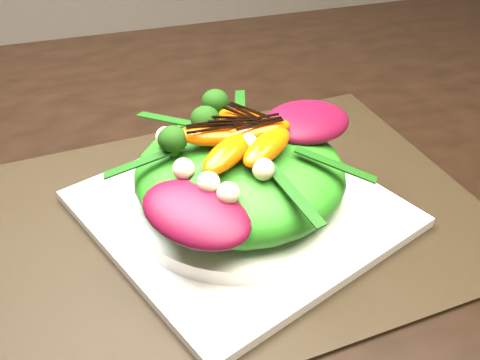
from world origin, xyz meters
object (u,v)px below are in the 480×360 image
object	(u,v)px
salad_bowl	(240,198)
lettuce_mound	(240,173)
placemat	(240,214)
plate_base	(240,209)
dining_table	(388,147)
orange_segment	(218,134)

from	to	relation	value
salad_bowl	lettuce_mound	distance (m)	0.03
placemat	plate_base	world-z (taller)	plate_base
placemat	salad_bowl	xyz separation A→B (m)	(0.00, 0.00, 0.02)
salad_bowl	placemat	bearing A→B (deg)	-153.43
placemat	dining_table	bearing A→B (deg)	22.67
lettuce_mound	orange_segment	bearing A→B (deg)	157.67
salad_bowl	lettuce_mound	world-z (taller)	lettuce_mound
placemat	salad_bowl	size ratio (longest dim) A/B	2.16
placemat	plate_base	xyz separation A→B (m)	(0.00, 0.00, 0.01)
orange_segment	salad_bowl	bearing A→B (deg)	-22.33
plate_base	placemat	bearing A→B (deg)	-90.00
placemat	orange_segment	world-z (taller)	orange_segment
dining_table	orange_segment	size ratio (longest dim) A/B	24.11
lettuce_mound	dining_table	bearing A→B (deg)	22.67
lettuce_mound	placemat	bearing A→B (deg)	-153.43
placemat	salad_bowl	distance (m)	0.02
plate_base	lettuce_mound	world-z (taller)	lettuce_mound
plate_base	salad_bowl	distance (m)	0.01
orange_segment	dining_table	bearing A→B (deg)	19.54
dining_table	lettuce_mound	bearing A→B (deg)	-157.33
lettuce_mound	salad_bowl	bearing A→B (deg)	0.00
dining_table	orange_segment	world-z (taller)	dining_table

